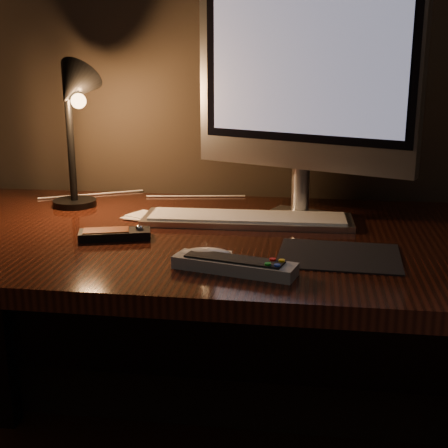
# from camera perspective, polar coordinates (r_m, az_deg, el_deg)

# --- Properties ---
(desk) EXTENTS (1.60, 0.75, 0.75)m
(desk) POSITION_cam_1_polar(r_m,az_deg,el_deg) (1.47, 1.04, -4.98)
(desk) COLOR black
(desk) RESTS_ON ground
(monitor) EXTENTS (0.50, 0.24, 0.56)m
(monitor) POSITION_cam_1_polar(r_m,az_deg,el_deg) (1.44, 7.31, 13.21)
(monitor) COLOR silver
(monitor) RESTS_ON desk
(keyboard) EXTENTS (0.49, 0.15, 0.02)m
(keyboard) POSITION_cam_1_polar(r_m,az_deg,el_deg) (1.45, 2.14, 0.48)
(keyboard) COLOR silver
(keyboard) RESTS_ON desk
(mousepad) EXTENTS (0.24, 0.20, 0.00)m
(mousepad) POSITION_cam_1_polar(r_m,az_deg,el_deg) (1.24, 10.47, -2.86)
(mousepad) COLOR black
(mousepad) RESTS_ON desk
(mouse) EXTENTS (0.11, 0.07, 0.02)m
(mouse) POSITION_cam_1_polar(r_m,az_deg,el_deg) (1.18, -1.76, -3.09)
(mouse) COLOR white
(mouse) RESTS_ON desk
(media_remote) EXTENTS (0.16, 0.10, 0.03)m
(media_remote) POSITION_cam_1_polar(r_m,az_deg,el_deg) (1.35, -9.96, -0.90)
(media_remote) COLOR black
(media_remote) RESTS_ON desk
(tv_remote) EXTENTS (0.23, 0.11, 0.03)m
(tv_remote) POSITION_cam_1_polar(r_m,az_deg,el_deg) (1.13, 0.94, -3.76)
(tv_remote) COLOR gray
(tv_remote) RESTS_ON desk
(papers) EXTENTS (0.13, 0.11, 0.01)m
(papers) POSITION_cam_1_polar(r_m,az_deg,el_deg) (1.51, -6.94, 0.65)
(papers) COLOR white
(papers) RESTS_ON desk
(desk_lamp) EXTENTS (0.17, 0.19, 0.37)m
(desk_lamp) POSITION_cam_1_polar(r_m,az_deg,el_deg) (1.58, -13.64, 10.23)
(desk_lamp) COLOR black
(desk_lamp) RESTS_ON desk
(cable) EXTENTS (0.54, 0.17, 0.00)m
(cable) POSITION_cam_1_polar(r_m,az_deg,el_deg) (1.73, -7.46, 2.53)
(cable) COLOR white
(cable) RESTS_ON desk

